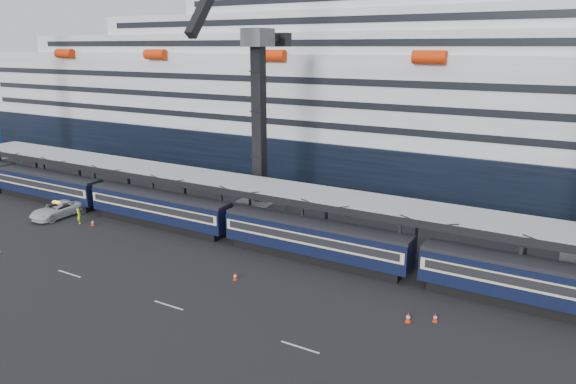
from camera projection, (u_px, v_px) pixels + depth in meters
name	position (u px, v px, depth m)	size (l,w,h in m)	color
ground	(349.00, 328.00, 37.83)	(260.00, 260.00, 0.00)	black
train	(347.00, 245.00, 47.80)	(133.05, 3.00, 4.05)	black
canopy	(410.00, 210.00, 48.09)	(130.00, 6.25, 5.53)	gray
cruise_ship	(472.00, 102.00, 73.39)	(214.09, 28.84, 34.00)	black
crane_dark_near	(257.00, 119.00, 59.64)	(4.50, 17.75, 35.08)	#494B50
pickup_truck	(57.00, 210.00, 62.31)	(3.05, 6.61, 1.84)	silver
worker	(79.00, 216.00, 60.06)	(0.66, 0.43, 1.80)	#BCFF0D
traffic_cone_b	(93.00, 223.00, 59.41)	(0.38, 0.38, 0.76)	red
traffic_cone_c	(235.00, 276.00, 45.58)	(0.37, 0.37, 0.73)	red
traffic_cone_d	(435.00, 317.00, 38.63)	(0.36, 0.36, 0.72)	red
traffic_cone_e	(408.00, 317.00, 38.58)	(0.41, 0.41, 0.81)	red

